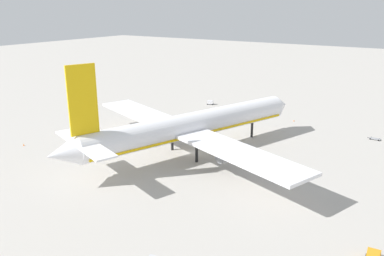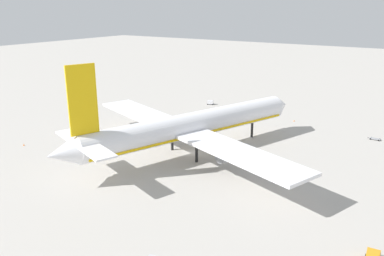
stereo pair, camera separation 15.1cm
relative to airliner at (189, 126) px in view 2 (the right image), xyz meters
name	(u,v)px [view 2 (the right image)]	position (x,y,z in m)	size (l,w,h in m)	color
ground_plane	(193,153)	(1.24, -0.53, -7.37)	(600.00, 600.00, 0.00)	#ADA8A0
airliner	(189,126)	(0.00, 0.00, 0.00)	(68.78, 71.16, 24.89)	white
baggage_cart_0	(210,102)	(47.53, 21.81, -6.55)	(2.19, 3.16, 1.52)	gray
baggage_cart_1	(375,139)	(37.56, -37.31, -7.11)	(1.59, 3.45, 0.40)	gray
traffic_cone_0	(94,119)	(8.68, 43.12, -7.10)	(0.36, 0.36, 0.55)	orange
traffic_cone_1	(227,112)	(40.32, 10.98, -7.10)	(0.36, 0.36, 0.55)	orange
traffic_cone_2	(294,121)	(42.80, -12.33, -7.10)	(0.36, 0.36, 0.55)	orange
traffic_cone_4	(24,145)	(-18.89, 40.39, -7.10)	(0.36, 0.36, 0.55)	orange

